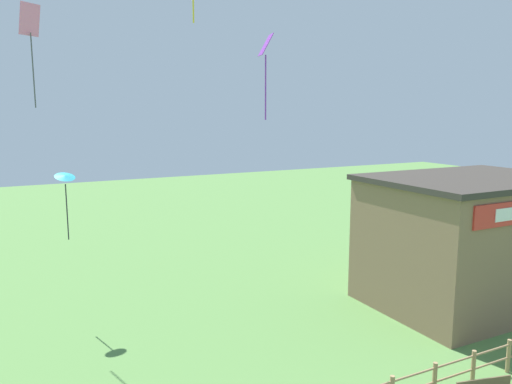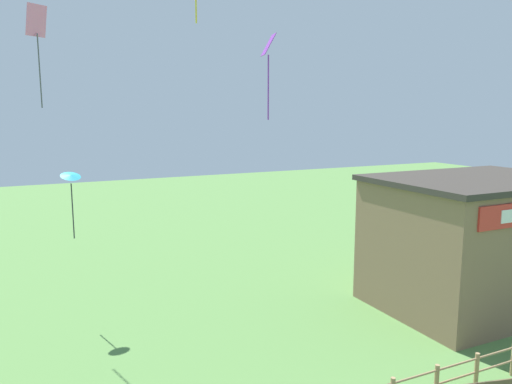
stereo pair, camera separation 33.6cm
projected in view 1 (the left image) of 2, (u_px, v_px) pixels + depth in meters
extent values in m
cylinder|color=#9E7F56|center=(434.00, 380.00, 15.19)|extent=(0.14, 0.14, 1.16)
cylinder|color=#9E7F56|center=(473.00, 368.00, 15.95)|extent=(0.14, 0.14, 1.16)
cylinder|color=#9E7F56|center=(508.00, 356.00, 16.71)|extent=(0.14, 0.14, 1.16)
cube|color=#84664C|center=(469.00, 243.00, 22.62)|extent=(8.75, 6.21, 5.59)
cube|color=#38332D|center=(474.00, 179.00, 22.16)|extent=(9.05, 6.51, 0.24)
cube|color=pink|center=(30.00, 19.00, 19.35)|extent=(0.87, 0.71, 1.21)
cylinder|color=#4C4C51|center=(33.00, 71.00, 19.65)|extent=(0.05, 0.05, 2.89)
cube|color=purple|center=(266.00, 45.00, 16.67)|extent=(0.53, 0.66, 0.72)
cylinder|color=purple|center=(266.00, 88.00, 16.90)|extent=(0.05, 0.05, 2.16)
cone|color=#2DB2C6|center=(65.00, 176.00, 20.20)|extent=(0.98, 0.95, 0.35)
cylinder|color=#2D2D33|center=(67.00, 212.00, 20.43)|extent=(0.05, 0.05, 2.32)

